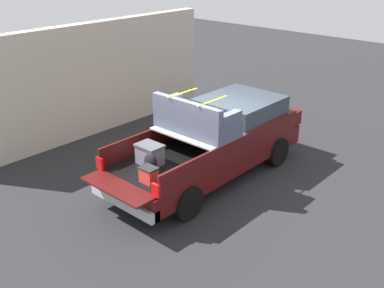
{
  "coord_description": "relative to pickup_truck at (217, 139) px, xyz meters",
  "views": [
    {
      "loc": [
        -7.87,
        -6.57,
        5.4
      ],
      "look_at": [
        -0.6,
        0.0,
        1.1
      ],
      "focal_mm": 42.63,
      "sensor_mm": 36.0,
      "label": 1
    }
  ],
  "objects": [
    {
      "name": "building_facade",
      "position": [
        -0.26,
        4.62,
        0.73
      ],
      "size": [
        8.68,
        0.36,
        3.35
      ],
      "primitive_type": "cube",
      "color": "beige",
      "rests_on": "ground_plane"
    },
    {
      "name": "pickup_truck",
      "position": [
        0.0,
        0.0,
        0.0
      ],
      "size": [
        6.05,
        2.06,
        2.23
      ],
      "color": "#470F0F",
      "rests_on": "ground_plane"
    },
    {
      "name": "ground_plane",
      "position": [
        -0.34,
        -0.0,
        -0.94
      ],
      "size": [
        40.0,
        40.0,
        0.0
      ],
      "primitive_type": "plane",
      "color": "#262628"
    }
  ]
}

